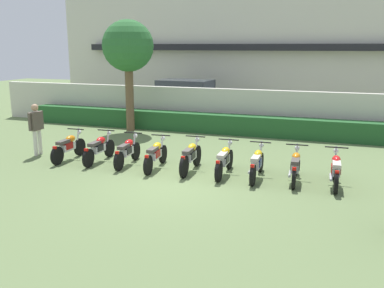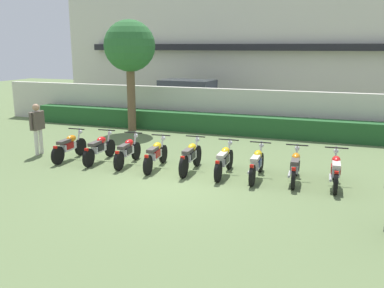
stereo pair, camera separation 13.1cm
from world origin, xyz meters
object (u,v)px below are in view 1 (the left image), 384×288
Objects in this scene: motorcycle_in_row_0 at (68,147)px; motorcycle_in_row_7 at (295,166)px; motorcycle_in_row_1 at (99,148)px; motorcycle_in_row_8 at (336,170)px; tree_near_inspector at (128,48)px; motorcycle_in_row_2 at (127,151)px; motorcycle_in_row_6 at (257,163)px; parked_car at (188,98)px; motorcycle_in_row_3 at (156,154)px; motorcycle_in_row_4 at (191,156)px; motorcycle_in_row_5 at (224,160)px; inspector_person at (36,125)px.

motorcycle_in_row_7 is (7.12, 0.11, -0.00)m from motorcycle_in_row_0.
motorcycle_in_row_1 is 7.10m from motorcycle_in_row_8.
tree_near_inspector is 2.53× the size of motorcycle_in_row_8.
motorcycle_in_row_2 is 4.02m from motorcycle_in_row_6.
parked_car reaches higher than motorcycle_in_row_1.
parked_car is at bearing 4.43° from motorcycle_in_row_2.
motorcycle_in_row_3 is (3.47, -5.09, -3.09)m from tree_near_inspector.
parked_car reaches higher than motorcycle_in_row_3.
motorcycle_in_row_4 is 0.99× the size of motorcycle_in_row_6.
motorcycle_in_row_8 reaches higher than motorcycle_in_row_5.
motorcycle_in_row_8 is at bearing -95.66° from motorcycle_in_row_7.
tree_near_inspector is 5.97m from motorcycle_in_row_0.
motorcycle_in_row_3 is at bearing -90.88° from motorcycle_in_row_0.
tree_near_inspector is at bearing 14.35° from motorcycle_in_row_1.
motorcycle_in_row_3 is at bearing 89.95° from motorcycle_in_row_5.
motorcycle_in_row_1 is 6.07m from motorcycle_in_row_7.
parked_car is at bearing 0.35° from motorcycle_in_row_1.
motorcycle_in_row_3 is 2.10m from motorcycle_in_row_5.
motorcycle_in_row_8 is (8.57, -5.03, -3.08)m from tree_near_inspector.
parked_car is at bearing 31.24° from motorcycle_in_row_7.
motorcycle_in_row_1 is 1.03× the size of motorcycle_in_row_2.
motorcycle_in_row_1 and motorcycle_in_row_2 have the same top height.
motorcycle_in_row_0 is 3.06m from motorcycle_in_row_3.
motorcycle_in_row_0 is at bearing -85.35° from tree_near_inspector.
motorcycle_in_row_6 is at bearing -93.60° from motorcycle_in_row_3.
motorcycle_in_row_3 is at bearing 89.40° from motorcycle_in_row_6.
motorcycle_in_row_2 is at bearing 87.80° from motorcycle_in_row_4.
motorcycle_in_row_2 is 0.99m from motorcycle_in_row_3.
motorcycle_in_row_2 is at bearing -93.99° from motorcycle_in_row_1.
motorcycle_in_row_3 is at bearing -71.93° from parked_car.
motorcycle_in_row_0 reaches higher than motorcycle_in_row_1.
parked_car is 2.41× the size of motorcycle_in_row_6.
inspector_person reaches higher than motorcycle_in_row_5.
tree_near_inspector is 2.47× the size of motorcycle_in_row_3.
motorcycle_in_row_6 is at bearing -91.87° from motorcycle_in_row_5.
motorcycle_in_row_6 is at bearing -90.46° from motorcycle_in_row_0.
motorcycle_in_row_7 is (5.05, 0.02, -0.00)m from motorcycle_in_row_2.
parked_car is 10.92m from motorcycle_in_row_6.
tree_near_inspector is 5.56m from inspector_person.
tree_near_inspector is 2.45× the size of motorcycle_in_row_1.
motorcycle_in_row_0 is 0.96× the size of motorcycle_in_row_3.
inspector_person is at bearing 86.30° from motorcycle_in_row_8.
motorcycle_in_row_4 is 1.02m from motorcycle_in_row_5.
motorcycle_in_row_0 is at bearing 94.63° from motorcycle_in_row_1.
parked_car is 2.49× the size of motorcycle_in_row_2.
motorcycle_in_row_3 is at bearing -55.68° from tree_near_inspector.
motorcycle_in_row_0 is (0.41, -5.09, -3.09)m from tree_near_inspector.
motorcycle_in_row_2 is at bearing -88.54° from motorcycle_in_row_0.
motorcycle_in_row_5 reaches higher than motorcycle_in_row_0.
motorcycle_in_row_4 is 1.04× the size of motorcycle_in_row_7.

